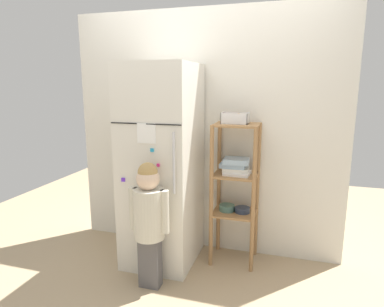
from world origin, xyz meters
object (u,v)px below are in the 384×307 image
(refrigerator, at_px, (162,166))
(fruit_bin, at_px, (236,119))
(child_standing, at_px, (149,213))
(pantry_shelf_unit, at_px, (235,181))

(refrigerator, height_order, fruit_bin, refrigerator)
(refrigerator, height_order, child_standing, refrigerator)
(pantry_shelf_unit, relative_size, fruit_bin, 5.61)
(fruit_bin, bearing_deg, refrigerator, -164.48)
(refrigerator, xyz_separation_m, pantry_shelf_unit, (0.64, 0.16, -0.13))
(child_standing, xyz_separation_m, pantry_shelf_unit, (0.57, 0.60, 0.14))
(refrigerator, relative_size, pantry_shelf_unit, 1.40)
(refrigerator, bearing_deg, pantry_shelf_unit, 13.89)
(child_standing, relative_size, fruit_bin, 4.53)
(pantry_shelf_unit, height_order, fruit_bin, fruit_bin)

